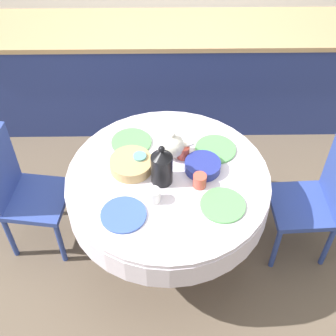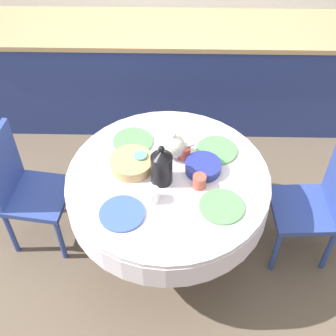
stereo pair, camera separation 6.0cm
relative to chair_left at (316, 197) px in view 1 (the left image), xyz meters
The scene contains 17 objects.
ground_plane 1.09m from the chair_left, behind, with size 12.00×12.00×0.00m, color brown.
kitchen_counter 1.74m from the chair_left, 123.59° to the left, with size 3.24×0.64×0.90m.
dining_table 0.97m from the chair_left, behind, with size 1.24×1.24×0.77m.
chair_left is the anchor object (origin of this frame).
chair_right 1.92m from the chair_left, behind, with size 0.45×0.45×0.93m.
plate_near_left 1.29m from the chair_left, 164.77° to the right, with size 0.26×0.26×0.01m, color #3856AD.
cup_near_left 1.11m from the chair_left, 168.00° to the right, with size 0.08×0.08×0.09m, color white.
plate_near_right 0.76m from the chair_left, 157.68° to the right, with size 0.26×0.26×0.01m, color #5BA85B.
cup_near_right 0.84m from the chair_left, behind, with size 0.08×0.08×0.09m, color #CC4C3D.
plate_far_left 1.25m from the chair_left, 167.95° to the left, with size 0.26×0.26×0.01m, color #5BA85B.
cup_far_left 1.17m from the chair_left, behind, with size 0.08×0.08×0.09m, color #5BA39E.
plate_far_right 0.74m from the chair_left, 164.45° to the left, with size 0.26×0.26×0.01m, color #5BA85B.
cup_far_right 0.93m from the chair_left, behind, with size 0.08×0.08×0.09m, color #CC4C3D.
coffee_carafe 1.07m from the chair_left, behind, with size 0.13×0.13×0.28m.
teapot 1.00m from the chair_left, behind, with size 0.21×0.15×0.19m.
bread_basket 1.22m from the chair_left, behind, with size 0.26×0.26×0.07m, color tan.
fruit_bowl 0.81m from the chair_left, behind, with size 0.22×0.22×0.06m, color navy.
Camera 1 is at (-0.02, -1.88, 2.84)m, focal length 50.00 mm.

